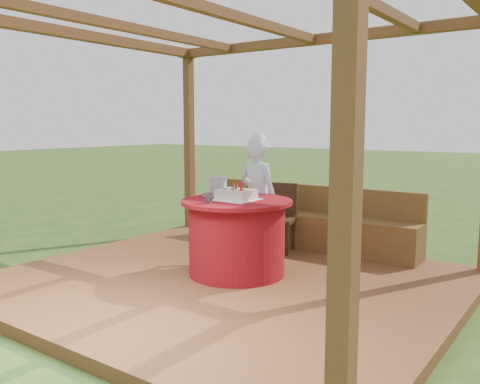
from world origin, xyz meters
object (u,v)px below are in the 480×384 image
Objects in this scene: table at (237,237)px; chair at (279,214)px; drinking_glass at (208,198)px; gift_bag at (219,187)px; birthday_cake at (236,195)px; bench at (305,227)px; elderly_woman at (258,197)px.

table is 1.18m from chair.
chair reaches higher than table.
gift_bag is at bearing 115.13° from drinking_glass.
birthday_cake reaches higher than drinking_glass.
bench is 2.02× the size of elderly_woman.
gift_bag reaches higher than chair.
elderly_woman is (-0.15, -0.89, 0.48)m from bench.
drinking_glass reaches higher than bench.
birthday_cake is at bearing -89.97° from bench.
elderly_woman is 13.35× the size of drinking_glass.
birthday_cake is at bearing -86.98° from table.
bench is 0.45m from chair.
elderly_woman reaches higher than gift_bag.
drinking_glass is (0.08, -1.53, 0.39)m from chair.
bench is 1.02m from elderly_woman.
elderly_woman is at bearing 93.11° from drinking_glass.
chair is 1.58m from drinking_glass.
birthday_cake is 0.36m from drinking_glass.
birthday_cake is (0.18, -1.18, 0.39)m from chair.
gift_bag is (-0.12, -1.10, 0.45)m from chair.
drinking_glass is (-0.10, -1.89, 0.59)m from bench.
table is 0.45m from birthday_cake.
elderly_woman is at bearing 103.10° from birthday_cake.
elderly_woman reaches higher than table.
birthday_cake is (0.00, -0.01, 0.45)m from table.
gift_bag is 2.01× the size of drinking_glass.
birthday_cake is 1.88× the size of gift_bag.
table is at bearing -90.00° from bench.
chair reaches higher than bench.
drinking_glass is (0.05, -1.00, 0.11)m from elderly_woman.
bench is at bearing 80.39° from elderly_woman.
elderly_woman is 0.68m from birthday_cake.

